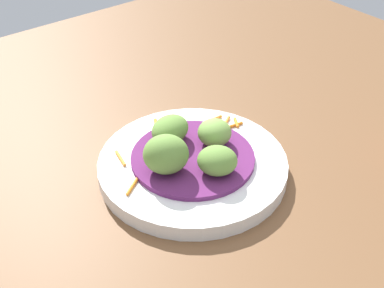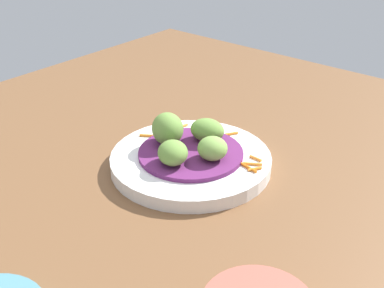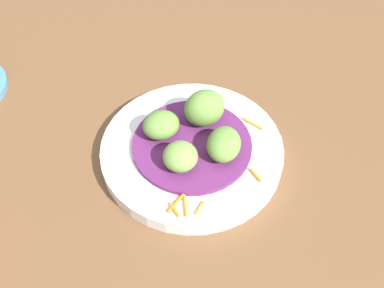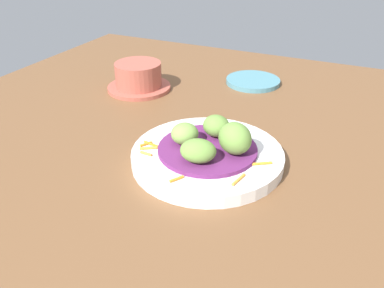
{
  "view_description": "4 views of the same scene",
  "coord_description": "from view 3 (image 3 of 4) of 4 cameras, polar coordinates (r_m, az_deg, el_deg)",
  "views": [
    {
      "loc": [
        33.99,
        35.53,
        42.58
      ],
      "look_at": [
        3.44,
        -2.91,
        5.98
      ],
      "focal_mm": 47.77,
      "sensor_mm": 36.0,
      "label": 1
    },
    {
      "loc": [
        -36.66,
        45.63,
        39.77
      ],
      "look_at": [
        2.24,
        -1.06,
        6.86
      ],
      "focal_mm": 47.2,
      "sensor_mm": 36.0,
      "label": 2
    },
    {
      "loc": [
        -30.61,
        -19.44,
        50.18
      ],
      "look_at": [
        3.09,
        -2.77,
        5.2
      ],
      "focal_mm": 44.63,
      "sensor_mm": 36.0,
      "label": 3
    },
    {
      "loc": [
        23.51,
        -50.68,
        34.94
      ],
      "look_at": [
        1.98,
        -4.42,
        5.76
      ],
      "focal_mm": 37.46,
      "sensor_mm": 36.0,
      "label": 4
    }
  ],
  "objects": [
    {
      "name": "guac_scoop_center",
      "position": [
        0.59,
        -3.71,
        2.28
      ],
      "size": [
        6.2,
        6.16,
        3.28
      ],
      "primitive_type": "ellipsoid",
      "rotation": [
        0.0,
        0.0,
        0.84
      ],
      "color": "olive",
      "rests_on": "cabbage_bed"
    },
    {
      "name": "guac_scoop_right",
      "position": [
        0.56,
        -1.63,
        -1.85
      ],
      "size": [
        5.81,
        5.8,
        3.25
      ],
      "primitive_type": "ellipsoid",
      "rotation": [
        0.0,
        0.0,
        0.97
      ],
      "color": "#759E47",
      "rests_on": "cabbage_bed"
    },
    {
      "name": "guac_scoop_left",
      "position": [
        0.6,
        1.49,
        4.33
      ],
      "size": [
        6.92,
        6.73,
        4.71
      ],
      "primitive_type": "ellipsoid",
      "rotation": [
        0.0,
        0.0,
        2.55
      ],
      "color": "olive",
      "rests_on": "cabbage_bed"
    },
    {
      "name": "cabbage_bed",
      "position": [
        0.6,
        -0.01,
        -0.1
      ],
      "size": [
        15.04,
        15.04,
        0.64
      ],
      "primitive_type": "cylinder",
      "color": "#60235B",
      "rests_on": "main_plate"
    },
    {
      "name": "table_surface",
      "position": [
        0.61,
        -3.63,
        -3.64
      ],
      "size": [
        110.0,
        110.0,
        2.0
      ],
      "primitive_type": "cube",
      "color": "brown",
      "rests_on": "ground"
    },
    {
      "name": "main_plate",
      "position": [
        0.61,
        -0.01,
        -0.89
      ],
      "size": [
        23.11,
        23.11,
        1.96
      ],
      "primitive_type": "cylinder",
      "color": "white",
      "rests_on": "table_surface"
    },
    {
      "name": "guac_scoop_back",
      "position": [
        0.57,
        3.83,
        -0.03
      ],
      "size": [
        5.92,
        5.13,
        3.35
      ],
      "primitive_type": "ellipsoid",
      "rotation": [
        0.0,
        0.0,
        4.94
      ],
      "color": "olive",
      "rests_on": "cabbage_bed"
    },
    {
      "name": "carrot_garnish",
      "position": [
        0.58,
        2.38,
        -2.67
      ],
      "size": [
        19.92,
        10.57,
        0.4
      ],
      "color": "orange",
      "rests_on": "main_plate"
    }
  ]
}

